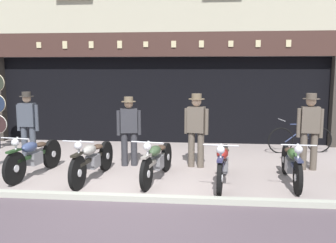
{
  "coord_description": "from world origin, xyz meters",
  "views": [
    {
      "loc": [
        1.31,
        -5.98,
        2.22
      ],
      "look_at": [
        0.45,
        2.83,
        0.99
      ],
      "focal_mm": 40.05,
      "sensor_mm": 36.0,
      "label": 1
    }
  ],
  "objects_px": {
    "salesman_right": "(196,126)",
    "leaning_bicycle": "(300,139)",
    "shopkeeper_center": "(129,128)",
    "salesman_left": "(28,122)",
    "motorcycle_center_right": "(223,163)",
    "advert_board_near": "(206,86)",
    "motorcycle_left": "(34,156)",
    "assistant_far_right": "(310,127)",
    "motorcycle_center": "(157,160)",
    "motorcycle_center_left": "(92,159)",
    "motorcycle_right": "(292,163)"
  },
  "relations": [
    {
      "from": "motorcycle_right",
      "to": "assistant_far_right",
      "type": "bearing_deg",
      "value": -116.25
    },
    {
      "from": "motorcycle_right",
      "to": "shopkeeper_center",
      "type": "height_order",
      "value": "shopkeeper_center"
    },
    {
      "from": "motorcycle_center_left",
      "to": "motorcycle_center",
      "type": "height_order",
      "value": "motorcycle_center_left"
    },
    {
      "from": "advert_board_near",
      "to": "leaning_bicycle",
      "type": "height_order",
      "value": "advert_board_near"
    },
    {
      "from": "motorcycle_center_right",
      "to": "motorcycle_right",
      "type": "xyz_separation_m",
      "value": [
        1.34,
        0.18,
        -0.01
      ]
    },
    {
      "from": "motorcycle_left",
      "to": "advert_board_near",
      "type": "bearing_deg",
      "value": -122.31
    },
    {
      "from": "salesman_right",
      "to": "motorcycle_center_left",
      "type": "bearing_deg",
      "value": 43.93
    },
    {
      "from": "motorcycle_right",
      "to": "assistant_far_right",
      "type": "height_order",
      "value": "assistant_far_right"
    },
    {
      "from": "motorcycle_center",
      "to": "leaning_bicycle",
      "type": "height_order",
      "value": "leaning_bicycle"
    },
    {
      "from": "salesman_left",
      "to": "leaning_bicycle",
      "type": "height_order",
      "value": "salesman_left"
    },
    {
      "from": "motorcycle_center_right",
      "to": "salesman_left",
      "type": "height_order",
      "value": "salesman_left"
    },
    {
      "from": "motorcycle_center_right",
      "to": "leaning_bicycle",
      "type": "xyz_separation_m",
      "value": [
        2.21,
        3.04,
        -0.05
      ]
    },
    {
      "from": "motorcycle_center_right",
      "to": "assistant_far_right",
      "type": "height_order",
      "value": "assistant_far_right"
    },
    {
      "from": "motorcycle_left",
      "to": "salesman_left",
      "type": "distance_m",
      "value": 1.76
    },
    {
      "from": "motorcycle_right",
      "to": "salesman_right",
      "type": "distance_m",
      "value": 2.24
    },
    {
      "from": "motorcycle_center",
      "to": "motorcycle_center_left",
      "type": "bearing_deg",
      "value": 13.68
    },
    {
      "from": "assistant_far_right",
      "to": "salesman_right",
      "type": "bearing_deg",
      "value": 5.1
    },
    {
      "from": "shopkeeper_center",
      "to": "salesman_right",
      "type": "height_order",
      "value": "salesman_right"
    },
    {
      "from": "assistant_far_right",
      "to": "motorcycle_center_left",
      "type": "bearing_deg",
      "value": 19.86
    },
    {
      "from": "motorcycle_left",
      "to": "salesman_right",
      "type": "bearing_deg",
      "value": -153.16
    },
    {
      "from": "advert_board_near",
      "to": "leaning_bicycle",
      "type": "bearing_deg",
      "value": -25.15
    },
    {
      "from": "motorcycle_left",
      "to": "leaning_bicycle",
      "type": "distance_m",
      "value": 6.75
    },
    {
      "from": "motorcycle_left",
      "to": "leaning_bicycle",
      "type": "relative_size",
      "value": 1.11
    },
    {
      "from": "motorcycle_left",
      "to": "motorcycle_center_right",
      "type": "xyz_separation_m",
      "value": [
        3.91,
        -0.2,
        -0.0
      ]
    },
    {
      "from": "motorcycle_center_left",
      "to": "salesman_left",
      "type": "xyz_separation_m",
      "value": [
        -2.12,
        1.61,
        0.51
      ]
    },
    {
      "from": "motorcycle_left",
      "to": "salesman_right",
      "type": "relative_size",
      "value": 1.15
    },
    {
      "from": "motorcycle_center",
      "to": "motorcycle_center_right",
      "type": "bearing_deg",
      "value": -177.1
    },
    {
      "from": "motorcycle_left",
      "to": "assistant_far_right",
      "type": "relative_size",
      "value": 1.14
    },
    {
      "from": "motorcycle_center_right",
      "to": "advert_board_near",
      "type": "height_order",
      "value": "advert_board_near"
    },
    {
      "from": "motorcycle_center_right",
      "to": "salesman_right",
      "type": "xyz_separation_m",
      "value": [
        -0.55,
        1.27,
        0.52
      ]
    },
    {
      "from": "shopkeeper_center",
      "to": "motorcycle_right",
      "type": "bearing_deg",
      "value": 150.04
    },
    {
      "from": "advert_board_near",
      "to": "motorcycle_right",
      "type": "bearing_deg",
      "value": -67.57
    },
    {
      "from": "assistant_far_right",
      "to": "leaning_bicycle",
      "type": "xyz_separation_m",
      "value": [
        0.26,
        1.77,
        -0.58
      ]
    },
    {
      "from": "advert_board_near",
      "to": "salesman_left",
      "type": "bearing_deg",
      "value": -149.73
    },
    {
      "from": "motorcycle_left",
      "to": "motorcycle_center_left",
      "type": "bearing_deg",
      "value": -177.17
    },
    {
      "from": "advert_board_near",
      "to": "salesman_right",
      "type": "bearing_deg",
      "value": -94.18
    },
    {
      "from": "salesman_right",
      "to": "leaning_bicycle",
      "type": "xyz_separation_m",
      "value": [
        2.76,
        1.78,
        -0.57
      ]
    },
    {
      "from": "motorcycle_center_right",
      "to": "salesman_right",
      "type": "distance_m",
      "value": 1.47
    },
    {
      "from": "assistant_far_right",
      "to": "leaning_bicycle",
      "type": "bearing_deg",
      "value": -93.48
    },
    {
      "from": "motorcycle_center_left",
      "to": "assistant_far_right",
      "type": "distance_m",
      "value": 4.75
    },
    {
      "from": "shopkeeper_center",
      "to": "salesman_right",
      "type": "distance_m",
      "value": 1.55
    },
    {
      "from": "salesman_right",
      "to": "leaning_bicycle",
      "type": "distance_m",
      "value": 3.33
    },
    {
      "from": "motorcycle_center_left",
      "to": "motorcycle_right",
      "type": "bearing_deg",
      "value": -171.63
    },
    {
      "from": "motorcycle_center",
      "to": "salesman_left",
      "type": "height_order",
      "value": "salesman_left"
    },
    {
      "from": "advert_board_near",
      "to": "leaning_bicycle",
      "type": "xyz_separation_m",
      "value": [
        2.54,
        -1.19,
        -1.35
      ]
    },
    {
      "from": "salesman_left",
      "to": "salesman_right",
      "type": "relative_size",
      "value": 1.0
    },
    {
      "from": "motorcycle_center_right",
      "to": "motorcycle_center_left",
      "type": "bearing_deg",
      "value": 5.47
    },
    {
      "from": "salesman_right",
      "to": "assistant_far_right",
      "type": "xyz_separation_m",
      "value": [
        2.5,
        0.01,
        0.01
      ]
    },
    {
      "from": "motorcycle_center_left",
      "to": "leaning_bicycle",
      "type": "distance_m",
      "value": 5.67
    },
    {
      "from": "motorcycle_left",
      "to": "shopkeeper_center",
      "type": "relative_size",
      "value": 1.21
    }
  ]
}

